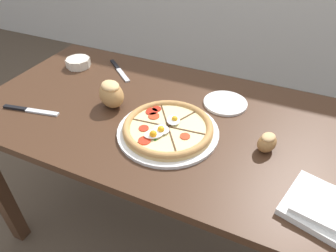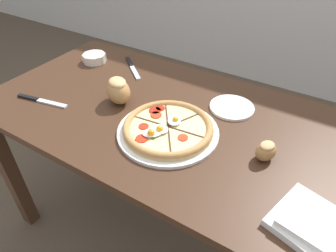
{
  "view_description": "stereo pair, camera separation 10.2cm",
  "coord_description": "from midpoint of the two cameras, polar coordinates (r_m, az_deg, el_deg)",
  "views": [
    {
      "loc": [
        0.4,
        -0.82,
        1.43
      ],
      "look_at": [
        0.07,
        -0.09,
        0.8
      ],
      "focal_mm": 32.0,
      "sensor_mm": 36.0,
      "label": 1
    },
    {
      "loc": [
        0.49,
        -0.77,
        1.43
      ],
      "look_at": [
        0.07,
        -0.09,
        0.8
      ],
      "focal_mm": 32.0,
      "sensor_mm": 36.0,
      "label": 2
    }
  ],
  "objects": [
    {
      "name": "ground_plane",
      "position": [
        1.7,
        -2.71,
        -19.21
      ],
      "size": [
        12.0,
        12.0,
        0.0
      ],
      "primitive_type": "plane",
      "color": "brown"
    },
    {
      "name": "dining_table",
      "position": [
        1.19,
        -3.64,
        -1.91
      ],
      "size": [
        1.43,
        0.77,
        0.77
      ],
      "color": "#422819",
      "rests_on": "ground_plane"
    },
    {
      "name": "pizza",
      "position": [
        1.02,
        -2.88,
        -0.59
      ],
      "size": [
        0.35,
        0.35,
        0.05
      ],
      "color": "white",
      "rests_on": "dining_table"
    },
    {
      "name": "ramekin_bowl",
      "position": [
        1.52,
        -18.63,
        11.35
      ],
      "size": [
        0.12,
        0.12,
        0.04
      ],
      "color": "silver",
      "rests_on": "dining_table"
    },
    {
      "name": "napkin_folded",
      "position": [
        0.87,
        25.33,
        -14.33
      ],
      "size": [
        0.25,
        0.23,
        0.04
      ],
      "rotation": [
        0.0,
        0.0,
        -0.27
      ],
      "color": "silver",
      "rests_on": "dining_table"
    },
    {
      "name": "bread_piece_near",
      "position": [
        0.98,
        15.59,
        -3.13
      ],
      "size": [
        0.08,
        0.09,
        0.06
      ],
      "rotation": [
        0.0,
        0.0,
        1.13
      ],
      "color": "#A3703D",
      "rests_on": "dining_table"
    },
    {
      "name": "bread_piece_mid",
      "position": [
        1.17,
        -13.23,
        5.92
      ],
      "size": [
        0.14,
        0.13,
        0.1
      ],
      "rotation": [
        0.0,
        0.0,
        2.65
      ],
      "color": "#B27F47",
      "rests_on": "dining_table"
    },
    {
      "name": "knife_main",
      "position": [
        1.44,
        -11.32,
        10.34
      ],
      "size": [
        0.19,
        0.16,
        0.01
      ],
      "rotation": [
        0.0,
        0.0,
        -0.69
      ],
      "color": "silver",
      "rests_on": "dining_table"
    },
    {
      "name": "knife_spare",
      "position": [
        1.27,
        -26.93,
        2.63
      ],
      "size": [
        0.23,
        0.06,
        0.01
      ],
      "rotation": [
        0.0,
        0.0,
        0.19
      ],
      "color": "silver",
      "rests_on": "dining_table"
    },
    {
      "name": "side_saucer",
      "position": [
        1.19,
        8.46,
        4.27
      ],
      "size": [
        0.17,
        0.17,
        0.01
      ],
      "color": "white",
      "rests_on": "dining_table"
    }
  ]
}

